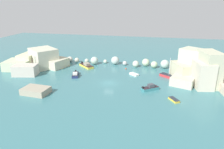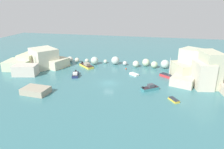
{
  "view_description": "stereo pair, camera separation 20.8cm",
  "coord_description": "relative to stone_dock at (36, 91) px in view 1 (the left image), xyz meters",
  "views": [
    {
      "loc": [
        12.33,
        -51.1,
        20.73
      ],
      "look_at": [
        0.0,
        4.33,
        1.0
      ],
      "focal_mm": 33.98,
      "sensor_mm": 36.0,
      "label": 1
    },
    {
      "loc": [
        12.54,
        -51.06,
        20.73
      ],
      "look_at": [
        0.0,
        4.33,
        1.0
      ],
      "focal_mm": 33.98,
      "sensor_mm": 36.0,
      "label": 2
    }
  ],
  "objects": [
    {
      "name": "moored_boat_1",
      "position": [
        31.03,
        18.18,
        -0.3
      ],
      "size": [
        5.34,
        4.61,
        5.82
      ],
      "rotation": [
        0.0,
        0.0,
        5.64
      ],
      "color": "#C23337",
      "rests_on": "cove_water"
    },
    {
      "name": "stone_dock",
      "position": [
        0.0,
        0.0,
        0.0
      ],
      "size": [
        6.38,
        4.66,
        1.46
      ],
      "primitive_type": "cube",
      "rotation": [
        0.0,
        0.0,
        -0.08
      ],
      "color": "#A19883",
      "rests_on": "ground"
    },
    {
      "name": "cliff_headland_left",
      "position": [
        -11.08,
        19.65,
        1.38
      ],
      "size": [
        18.92,
        18.9,
        6.18
      ],
      "color": "beige",
      "rests_on": "ground"
    },
    {
      "name": "moored_boat_5",
      "position": [
        21.09,
        18.21,
        -0.47
      ],
      "size": [
        3.04,
        2.78,
        0.53
      ],
      "rotation": [
        0.0,
        0.0,
        5.62
      ],
      "color": "white",
      "rests_on": "cove_water"
    },
    {
      "name": "moored_boat_0",
      "position": [
        26.28,
        8.02,
        -0.2
      ],
      "size": [
        4.49,
        3.88,
        1.51
      ],
      "rotation": [
        0.0,
        0.0,
        0.63
      ],
      "color": "teal",
      "rests_on": "cove_water"
    },
    {
      "name": "rock_breakwater",
      "position": [
        16.72,
        27.43,
        0.48
      ],
      "size": [
        35.59,
        4.43,
        2.78
      ],
      "color": "beige",
      "rests_on": "ground"
    },
    {
      "name": "moored_boat_3",
      "position": [
        4.44,
        13.65,
        -0.28
      ],
      "size": [
        3.06,
        4.79,
        1.34
      ],
      "rotation": [
        0.0,
        0.0,
        5.03
      ],
      "color": "navy",
      "rests_on": "cove_water"
    },
    {
      "name": "cove_water",
      "position": [
        15.22,
        10.17,
        -0.73
      ],
      "size": [
        160.0,
        160.0,
        0.0
      ],
      "primitive_type": "plane",
      "color": "#3C767C",
      "rests_on": "ground"
    },
    {
      "name": "channel_buoy",
      "position": [
        17.84,
        23.28,
        -0.51
      ],
      "size": [
        0.45,
        0.45,
        0.45
      ],
      "primitive_type": "sphere",
      "color": "#E04C28",
      "rests_on": "cove_water"
    },
    {
      "name": "moored_boat_4",
      "position": [
        4.61,
        22.96,
        -0.22
      ],
      "size": [
        6.1,
        5.83,
        1.49
      ],
      "rotation": [
        0.0,
        0.0,
        5.54
      ],
      "color": "yellow",
      "rests_on": "cove_water"
    },
    {
      "name": "moored_boat_2",
      "position": [
        31.71,
        3.09,
        -0.49
      ],
      "size": [
        2.48,
        2.96,
        0.49
      ],
      "rotation": [
        0.0,
        0.0,
        5.28
      ],
      "color": "gold",
      "rests_on": "cove_water"
    },
    {
      "name": "cliff_headland_right",
      "position": [
        39.35,
        17.19,
        2.55
      ],
      "size": [
        21.08,
        17.5,
        9.06
      ],
      "color": "beige",
      "rests_on": "ground"
    }
  ]
}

